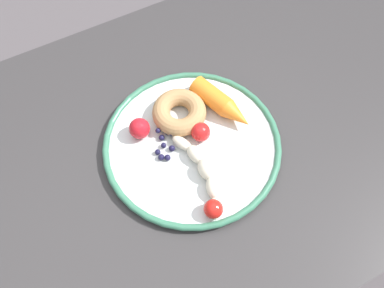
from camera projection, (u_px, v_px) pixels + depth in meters
ground_plane at (203, 238)px, 1.40m from camera, size 6.00×6.00×0.00m
dining_table at (211, 153)px, 0.86m from camera, size 1.24×0.70×0.71m
plate at (192, 145)px, 0.76m from camera, size 0.32×0.32×0.02m
banana at (204, 171)px, 0.72m from camera, size 0.06×0.18×0.03m
carrot_orange at (222, 104)px, 0.78m from camera, size 0.08×0.14×0.04m
donut at (179, 112)px, 0.77m from camera, size 0.13×0.13×0.03m
blueberry_pile at (165, 144)px, 0.75m from camera, size 0.05×0.06×0.02m
tomato_near at (201, 132)px, 0.75m from camera, size 0.03×0.03×0.03m
tomato_mid at (139, 128)px, 0.75m from camera, size 0.04×0.04×0.04m
tomato_far at (213, 209)px, 0.68m from camera, size 0.03×0.03×0.03m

